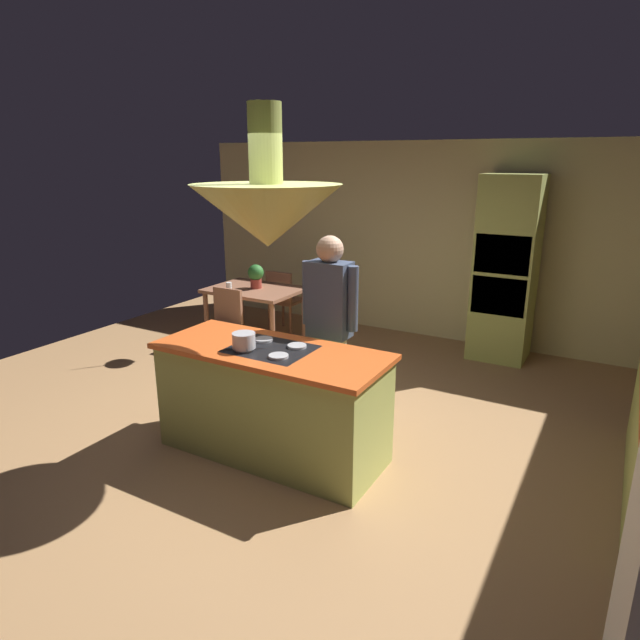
# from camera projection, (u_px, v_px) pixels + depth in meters

# --- Properties ---
(ground) EXTENTS (8.16, 8.16, 0.00)m
(ground) POSITION_uv_depth(u_px,v_px,m) (287.00, 441.00, 4.67)
(ground) COLOR #AD7F51
(wall_back) EXTENTS (6.80, 0.10, 2.55)m
(wall_back) POSITION_uv_depth(u_px,v_px,m) (428.00, 241.00, 7.18)
(wall_back) COLOR beige
(wall_back) RESTS_ON ground
(kitchen_island) EXTENTS (1.87, 0.78, 0.93)m
(kitchen_island) POSITION_uv_depth(u_px,v_px,m) (272.00, 401.00, 4.38)
(kitchen_island) COLOR #A8B259
(kitchen_island) RESTS_ON ground
(oven_tower) EXTENTS (0.66, 0.62, 2.17)m
(oven_tower) POSITION_uv_depth(u_px,v_px,m) (506.00, 269.00, 6.37)
(oven_tower) COLOR #A8B259
(oven_tower) RESTS_ON ground
(dining_table) EXTENTS (1.13, 0.84, 0.76)m
(dining_table) POSITION_uv_depth(u_px,v_px,m) (255.00, 296.00, 6.87)
(dining_table) COLOR #996248
(dining_table) RESTS_ON ground
(person_at_island) EXTENTS (0.53, 0.23, 1.72)m
(person_at_island) POSITION_uv_depth(u_px,v_px,m) (330.00, 320.00, 4.70)
(person_at_island) COLOR tan
(person_at_island) RESTS_ON ground
(range_hood) EXTENTS (1.10, 1.10, 1.00)m
(range_hood) POSITION_uv_depth(u_px,v_px,m) (267.00, 212.00, 3.95)
(range_hood) COLOR #A8B259
(pendant_light_over_table) EXTENTS (0.32, 0.32, 0.82)m
(pendant_light_over_table) POSITION_uv_depth(u_px,v_px,m) (252.00, 199.00, 6.53)
(pendant_light_over_table) COLOR #E0B266
(chair_facing_island) EXTENTS (0.40, 0.40, 0.87)m
(chair_facing_island) POSITION_uv_depth(u_px,v_px,m) (223.00, 321.00, 6.39)
(chair_facing_island) COLOR #996248
(chair_facing_island) RESTS_ON ground
(chair_by_back_wall) EXTENTS (0.40, 0.40, 0.87)m
(chair_by_back_wall) POSITION_uv_depth(u_px,v_px,m) (283.00, 297.00, 7.45)
(chair_by_back_wall) COLOR #996248
(chair_by_back_wall) RESTS_ON ground
(potted_plant_on_table) EXTENTS (0.20, 0.20, 0.30)m
(potted_plant_on_table) POSITION_uv_depth(u_px,v_px,m) (256.00, 275.00, 6.81)
(potted_plant_on_table) COLOR #99382D
(potted_plant_on_table) RESTS_ON dining_table
(cup_on_table) EXTENTS (0.07, 0.07, 0.09)m
(cup_on_table) POSITION_uv_depth(u_px,v_px,m) (229.00, 286.00, 6.77)
(cup_on_table) COLOR white
(cup_on_table) RESTS_ON dining_table
(cooking_pot_on_cooktop) EXTENTS (0.18, 0.18, 0.12)m
(cooking_pot_on_cooktop) POSITION_uv_depth(u_px,v_px,m) (244.00, 340.00, 4.19)
(cooking_pot_on_cooktop) COLOR #B2B2B7
(cooking_pot_on_cooktop) RESTS_ON kitchen_island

